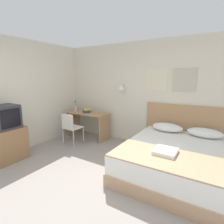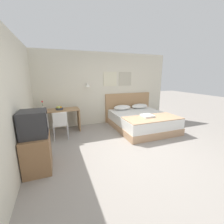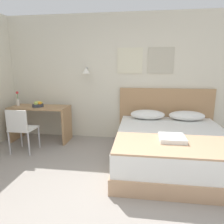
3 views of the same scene
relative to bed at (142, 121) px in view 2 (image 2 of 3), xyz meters
name	(u,v)px [view 2 (image 2 of 3)]	position (x,y,z in m)	size (l,w,h in m)	color
ground_plane	(134,155)	(-1.12, -1.51, -0.27)	(24.00, 24.00, 0.00)	gray
wall_back	(101,89)	(-1.12, 1.13, 1.06)	(5.44, 0.31, 2.65)	beige
wall_left	(6,110)	(-3.47, -1.71, 1.06)	(0.06, 5.61, 2.65)	beige
bed	(142,121)	(0.00, 0.00, 0.00)	(1.82, 2.08, 0.54)	tan
headboard	(128,107)	(0.00, 1.07, 0.30)	(1.94, 0.06, 1.14)	#A87F56
pillow_left	(122,107)	(-0.38, 0.80, 0.37)	(0.69, 0.38, 0.19)	white
pillow_right	(140,106)	(0.38, 0.80, 0.37)	(0.69, 0.38, 0.19)	white
throw_blanket	(152,118)	(0.00, -0.60, 0.28)	(1.77, 0.83, 0.02)	tan
folded_towel_near_foot	(147,116)	(-0.09, -0.46, 0.33)	(0.35, 0.36, 0.06)	white
desk	(61,116)	(-2.65, 0.72, 0.26)	(1.21, 0.55, 0.75)	#A87F56
desk_chair	(60,123)	(-2.69, 0.04, 0.23)	(0.42, 0.42, 0.83)	white
fruit_bowl	(59,108)	(-2.67, 0.69, 0.53)	(0.23, 0.23, 0.12)	#333842
flower_vase	(43,107)	(-3.16, 0.75, 0.61)	(0.06, 0.06, 0.31)	silver
tv_stand	(37,153)	(-3.18, -1.33, 0.09)	(0.49, 0.68, 0.71)	#8E6642
television	(34,124)	(-3.17, -1.33, 0.69)	(0.48, 0.48, 0.49)	#2D2D30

